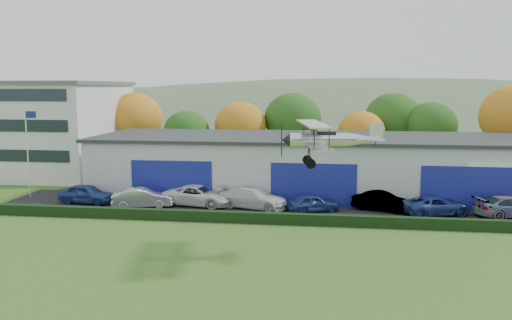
# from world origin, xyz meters

# --- Properties ---
(apron) EXTENTS (48.00, 9.00, 0.05)m
(apron) POSITION_xyz_m (3.00, 21.00, 0.03)
(apron) COLOR black
(apron) RESTS_ON ground
(hedge) EXTENTS (46.00, 0.60, 0.80)m
(hedge) POSITION_xyz_m (3.00, 16.20, 0.40)
(hedge) COLOR black
(hedge) RESTS_ON ground
(hangar) EXTENTS (40.60, 12.60, 5.30)m
(hangar) POSITION_xyz_m (5.00, 27.98, 2.66)
(hangar) COLOR #B2B7BC
(hangar) RESTS_ON ground
(office_block) EXTENTS (20.60, 15.60, 10.40)m
(office_block) POSITION_xyz_m (-28.00, 35.00, 5.21)
(office_block) COLOR silver
(office_block) RESTS_ON ground
(flagpole) EXTENTS (1.05, 0.10, 8.00)m
(flagpole) POSITION_xyz_m (-19.88, 22.00, 4.78)
(flagpole) COLOR silver
(flagpole) RESTS_ON ground
(tree_belt) EXTENTS (75.70, 13.22, 10.12)m
(tree_belt) POSITION_xyz_m (0.85, 40.62, 5.61)
(tree_belt) COLOR #3D2614
(tree_belt) RESTS_ON ground
(distant_hills) EXTENTS (430.00, 196.00, 56.00)m
(distant_hills) POSITION_xyz_m (-4.38, 140.00, -13.05)
(distant_hills) COLOR #4C6642
(distant_hills) RESTS_ON ground
(car_0) EXTENTS (4.96, 2.49, 1.62)m
(car_0) POSITION_xyz_m (-13.95, 20.50, 0.86)
(car_0) COLOR navy
(car_0) RESTS_ON apron
(car_1) EXTENTS (5.09, 2.98, 1.58)m
(car_1) POSITION_xyz_m (-8.78, 19.66, 0.84)
(car_1) COLOR silver
(car_1) RESTS_ON apron
(car_2) EXTENTS (6.33, 3.83, 1.64)m
(car_2) POSITION_xyz_m (-4.39, 21.02, 0.87)
(car_2) COLOR silver
(car_2) RESTS_ON apron
(car_3) EXTENTS (6.19, 3.81, 1.67)m
(car_3) POSITION_xyz_m (0.21, 20.67, 0.89)
(car_3) COLOR silver
(car_3) RESTS_ON apron
(car_4) EXTENTS (4.36, 3.01, 1.38)m
(car_4) POSITION_xyz_m (5.01, 20.08, 0.74)
(car_4) COLOR navy
(car_4) RESTS_ON apron
(car_5) EXTENTS (4.87, 3.05, 1.52)m
(car_5) POSITION_xyz_m (10.45, 21.10, 0.81)
(car_5) COLOR gray
(car_5) RESTS_ON apron
(car_6) EXTENTS (5.64, 3.87, 1.43)m
(car_6) POSITION_xyz_m (14.40, 20.30, 0.77)
(car_6) COLOR navy
(car_6) RESTS_ON apron
(car_7) EXTENTS (5.79, 3.44, 1.57)m
(car_7) POSITION_xyz_m (19.90, 20.40, 0.84)
(car_7) COLOR gray
(car_7) RESTS_ON apron
(biplane) EXTENTS (6.03, 6.89, 2.56)m
(biplane) POSITION_xyz_m (6.01, 10.48, 6.80)
(biplane) COLOR silver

